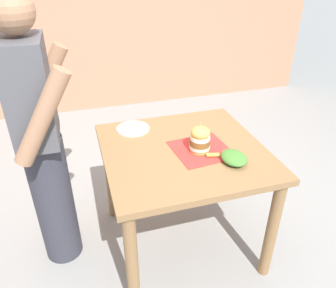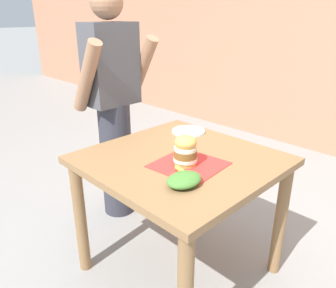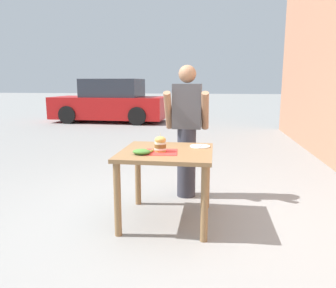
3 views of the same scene
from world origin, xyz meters
name	(u,v)px [view 2 (image 2 of 3)]	position (x,y,z in m)	size (l,w,h in m)	color
ground_plane	(179,268)	(0.00, 0.00, 0.00)	(80.00, 80.00, 0.00)	gray
patio_table	(180,178)	(0.00, 0.00, 0.65)	(0.95, 0.97, 0.78)	olive
serving_paper	(189,165)	(-0.04, -0.10, 0.78)	(0.33, 0.33, 0.00)	red
sandwich	(185,150)	(-0.05, -0.08, 0.86)	(0.12, 0.12, 0.20)	gold
pickle_spear	(181,170)	(-0.14, -0.13, 0.79)	(0.02, 0.02, 0.08)	#8EA83D
side_plate_with_forks	(188,131)	(0.34, 0.25, 0.78)	(0.22, 0.22, 0.02)	white
side_salad	(184,180)	(-0.22, -0.23, 0.80)	(0.18, 0.14, 0.05)	#477F33
diner_across_table	(114,106)	(0.14, 0.81, 0.88)	(0.55, 0.35, 1.69)	#33333D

